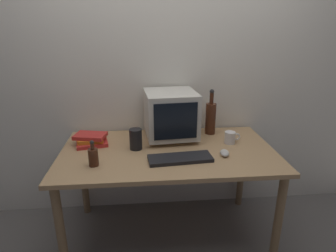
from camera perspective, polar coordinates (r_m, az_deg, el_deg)
ground_plane at (r=2.44m, az=-0.00°, el=-20.94°), size 6.00×6.00×0.00m
back_wall at (r=2.36m, az=-1.05°, el=11.42°), size 4.00×0.08×2.50m
desk at (r=2.07m, az=-0.00°, el=-6.93°), size 1.52×0.85×0.74m
crt_monitor at (r=2.18m, az=0.55°, el=2.32°), size 0.41×0.42×0.37m
keyboard at (r=1.88m, az=2.46°, el=-6.51°), size 0.43×0.19×0.02m
computer_mouse at (r=1.98m, az=11.29°, el=-5.32°), size 0.07×0.11×0.04m
bottle_tall at (r=2.32m, az=8.54°, el=1.76°), size 0.08×0.08×0.37m
bottle_short at (r=1.85m, az=-14.77°, el=-5.92°), size 0.06×0.06×0.17m
book_stack at (r=2.18m, az=-15.16°, el=-2.67°), size 0.26×0.21×0.08m
mug at (r=2.18m, az=12.38°, el=-2.27°), size 0.12×0.08×0.09m
metal_canister at (r=2.03m, az=-6.49°, el=-2.64°), size 0.09×0.09×0.15m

